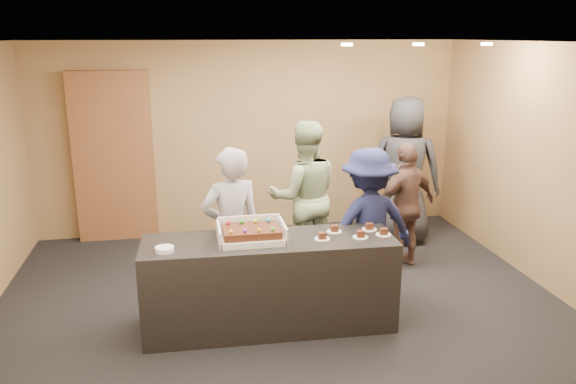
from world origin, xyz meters
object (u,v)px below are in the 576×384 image
(person_brown_extra, at_px, (406,205))
(serving_counter, at_px, (270,283))
(person_navy_man, at_px, (368,225))
(plate_stack, at_px, (164,249))
(person_dark_suit, at_px, (404,170))
(person_server_grey, at_px, (231,230))
(storage_cabinet, at_px, (113,157))
(sheet_cake, at_px, (251,231))
(person_sage_man, at_px, (304,197))
(cake_box, at_px, (251,236))

(person_brown_extra, bearing_deg, serving_counter, 8.84)
(person_navy_man, bearing_deg, person_brown_extra, -142.79)
(serving_counter, relative_size, plate_stack, 14.28)
(person_dark_suit, bearing_deg, person_server_grey, 54.48)
(person_dark_suit, bearing_deg, storage_cabinet, 10.14)
(sheet_cake, bearing_deg, storage_cabinet, 118.27)
(person_sage_man, relative_size, person_brown_extra, 1.17)
(serving_counter, height_order, plate_stack, plate_stack)
(cake_box, relative_size, person_dark_suit, 0.31)
(person_navy_man, bearing_deg, person_server_grey, -8.00)
(serving_counter, relative_size, storage_cabinet, 1.03)
(person_brown_extra, bearing_deg, cake_box, 6.15)
(storage_cabinet, height_order, cake_box, storage_cabinet)
(person_navy_man, relative_size, person_brown_extra, 1.06)
(plate_stack, xyz_separation_m, person_brown_extra, (2.83, 1.31, -0.15))
(person_server_grey, bearing_deg, person_dark_suit, -162.00)
(serving_counter, xyz_separation_m, cake_box, (-0.17, 0.02, 0.49))
(person_navy_man, height_order, person_dark_suit, person_dark_suit)
(serving_counter, height_order, person_sage_man, person_sage_man)
(cake_box, distance_m, person_sage_man, 1.53)
(person_navy_man, bearing_deg, storage_cabinet, -48.26)
(storage_cabinet, height_order, person_brown_extra, storage_cabinet)
(sheet_cake, distance_m, person_server_grey, 0.49)
(cake_box, distance_m, person_dark_suit, 3.07)
(person_sage_man, xyz_separation_m, person_dark_suit, (1.54, 0.68, 0.09))
(storage_cabinet, bearing_deg, person_navy_man, -40.27)
(person_sage_man, height_order, person_brown_extra, person_sage_man)
(person_dark_suit, bearing_deg, person_brown_extra, 92.05)
(person_dark_suit, bearing_deg, person_sage_man, 46.28)
(plate_stack, relative_size, person_sage_man, 0.09)
(plate_stack, distance_m, person_server_grey, 0.87)
(person_server_grey, relative_size, person_sage_man, 0.94)
(cake_box, bearing_deg, person_server_grey, 109.24)
(cake_box, distance_m, plate_stack, 0.81)
(plate_stack, relative_size, person_dark_suit, 0.08)
(sheet_cake, relative_size, person_server_grey, 0.31)
(storage_cabinet, bearing_deg, person_dark_suit, -12.14)
(sheet_cake, distance_m, plate_stack, 0.81)
(person_server_grey, bearing_deg, person_sage_man, -151.29)
(person_brown_extra, bearing_deg, person_sage_man, -30.27)
(storage_cabinet, bearing_deg, serving_counter, -59.16)
(person_server_grey, distance_m, person_brown_extra, 2.30)
(storage_cabinet, relative_size, plate_stack, 13.81)
(sheet_cake, relative_size, person_dark_suit, 0.26)
(cake_box, relative_size, plate_stack, 3.71)
(serving_counter, distance_m, person_brown_extra, 2.23)
(person_sage_man, distance_m, person_brown_extra, 1.25)
(serving_counter, distance_m, person_navy_man, 1.27)
(sheet_cake, bearing_deg, person_sage_man, 59.06)
(cake_box, relative_size, person_navy_man, 0.38)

